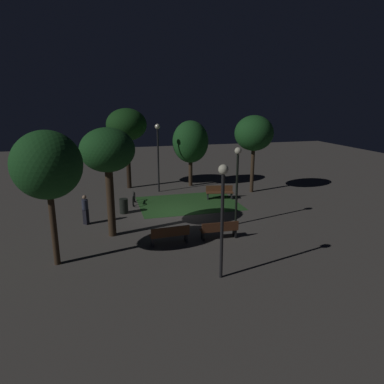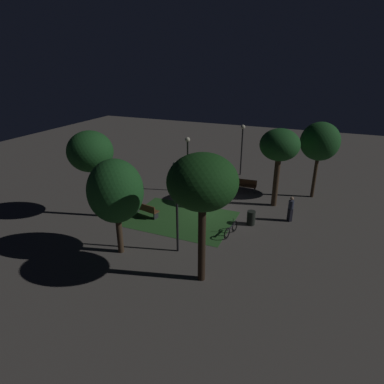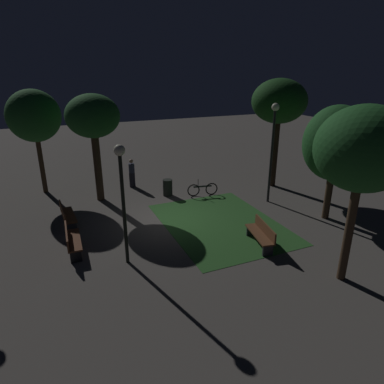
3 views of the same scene
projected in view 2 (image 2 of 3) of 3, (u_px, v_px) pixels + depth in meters
The scene contains 16 objects.
ground_plane at pixel (210, 211), 21.26m from camera, with size 60.00×60.00×0.00m, color #56514C.
grass_lawn at pixel (182, 219), 20.19m from camera, with size 6.29×4.64×0.01m, color #2D6028.
bench_path_side at pixel (244, 185), 24.33m from camera, with size 1.83×0.59×0.88m.
bench_front_right at pixel (214, 181), 25.19m from camera, with size 1.81×0.53×0.88m.
bench_by_lamp at pixel (145, 209), 20.39m from camera, with size 1.86×0.83×0.88m.
tree_tall_center at pixel (320, 142), 21.93m from camera, with size 2.62×2.62×5.39m.
tree_near_wall at pixel (280, 146), 20.53m from camera, with size 2.54×2.54×5.24m.
tree_back_left at pixel (90, 152), 19.05m from camera, with size 2.69×2.69×5.42m.
tree_left_canopy at pixel (115, 191), 15.48m from camera, with size 2.70×2.70×4.96m.
tree_lawn_side at pixel (203, 183), 12.91m from camera, with size 2.90×2.90×5.86m.
lamp_post_plaza_west at pixel (242, 141), 26.85m from camera, with size 0.36×0.36×4.30m.
lamp_post_plaza_east at pixel (177, 193), 15.58m from camera, with size 0.36×0.36×4.83m.
lamp_post_near_wall at pixel (188, 155), 23.40m from camera, with size 0.36×0.36×4.13m.
trash_bin at pixel (251, 218), 19.35m from camera, with size 0.50×0.50×0.87m, color black.
bicycle at pixel (231, 229), 18.23m from camera, with size 0.35×1.62×0.93m.
pedestrian at pixel (291, 208), 19.62m from camera, with size 0.34×0.34×1.61m.
Camera 2 is at (-6.31, 18.18, 9.20)m, focal length 30.29 mm.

